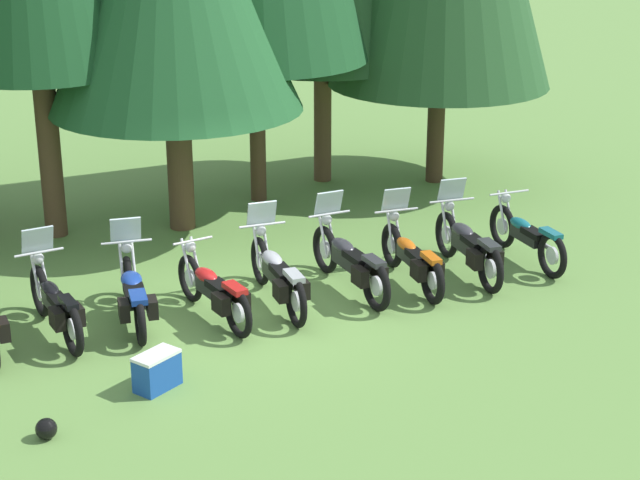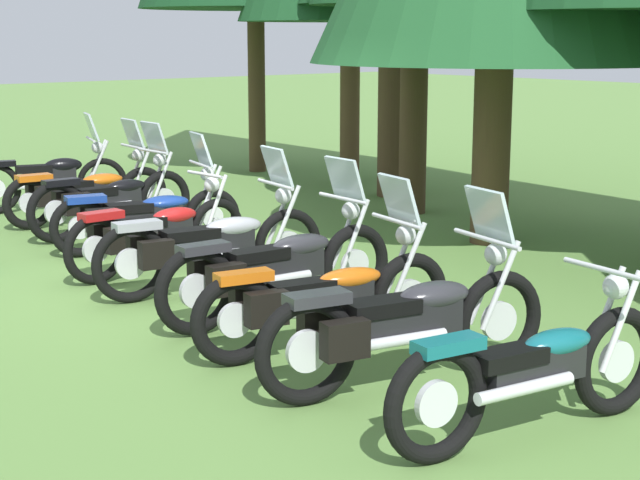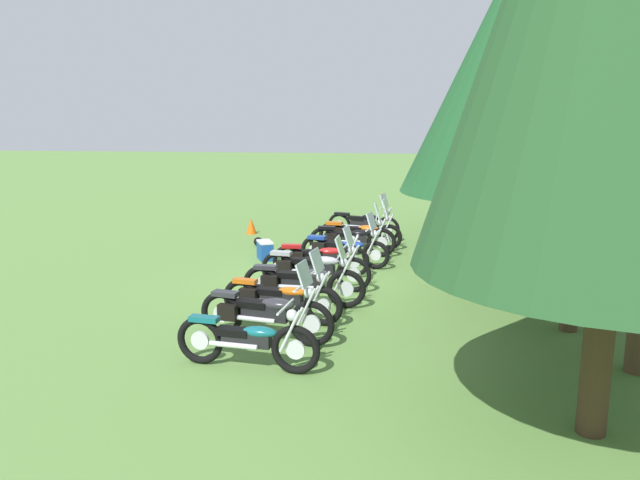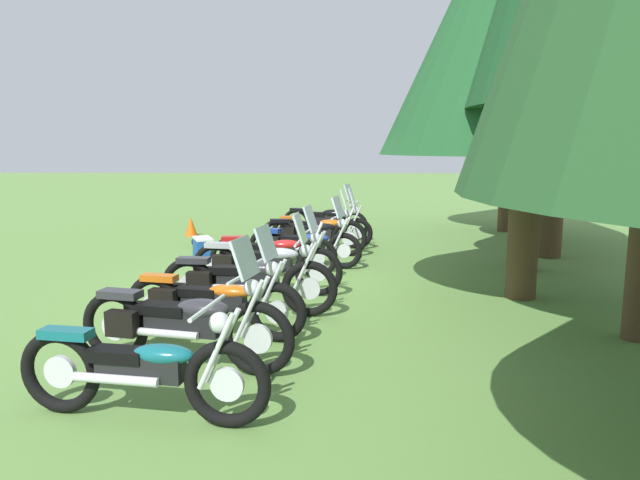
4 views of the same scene
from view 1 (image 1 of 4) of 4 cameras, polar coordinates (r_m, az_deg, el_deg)
name	(u,v)px [view 1 (image 1 of 4)]	position (r m, az deg, el deg)	size (l,w,h in m)	color
ground_plane	(246,309)	(15.48, -4.02, -3.74)	(80.00, 80.00, 0.00)	#608C42
motorcycle_2	(56,304)	(14.88, -14.09, -3.36)	(0.69, 2.25, 1.39)	black
motorcycle_3	(134,293)	(15.07, -10.03, -2.84)	(0.97, 2.21, 1.35)	black
motorcycle_4	(215,290)	(15.01, -5.71, -2.72)	(0.62, 2.21, 1.01)	black
motorcycle_5	(278,274)	(15.42, -2.28, -1.85)	(0.85, 2.40, 1.39)	black
motorcycle_6	(351,261)	(15.90, 1.66, -1.15)	(0.70, 2.43, 1.39)	black
motorcycle_7	(412,257)	(16.20, 5.02, -0.95)	(0.86, 2.27, 1.37)	black
motorcycle_8	(469,245)	(16.69, 8.04, -0.28)	(0.94, 2.34, 1.39)	black
motorcycle_9	(526,236)	(17.40, 11.09, 0.22)	(0.73, 2.22, 1.02)	black
picnic_cooler	(157,371)	(13.29, -8.80, -7.01)	(0.66, 0.53, 0.47)	#19479E
dropped_helmet	(46,429)	(12.51, -14.58, -9.85)	(0.25, 0.25, 0.25)	black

